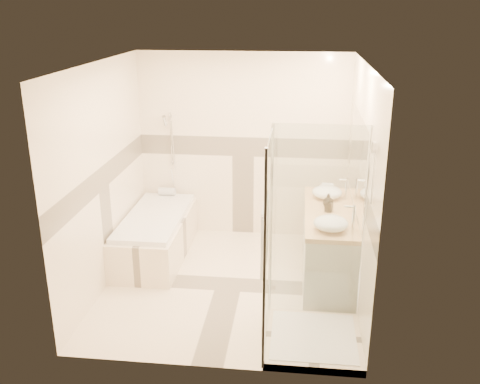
# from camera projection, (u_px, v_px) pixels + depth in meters

# --- Properties ---
(room) EXTENTS (2.82, 3.02, 2.52)m
(room) POSITION_uv_depth(u_px,v_px,m) (233.00, 181.00, 5.77)
(room) COLOR #FEE8CA
(room) RESTS_ON ground
(bathtub) EXTENTS (0.75, 1.70, 0.56)m
(bathtub) POSITION_uv_depth(u_px,v_px,m) (156.00, 233.00, 6.80)
(bathtub) COLOR #FFE9CB
(bathtub) RESTS_ON ground
(vanity) EXTENTS (0.58, 1.62, 0.85)m
(vanity) POSITION_uv_depth(u_px,v_px,m) (328.00, 244.00, 6.21)
(vanity) COLOR white
(vanity) RESTS_ON ground
(shower_enclosure) EXTENTS (0.96, 0.93, 2.04)m
(shower_enclosure) POSITION_uv_depth(u_px,v_px,m) (303.00, 293.00, 5.02)
(shower_enclosure) COLOR #FFE9CB
(shower_enclosure) RESTS_ON ground
(vessel_sink_near) EXTENTS (0.36, 0.36, 0.14)m
(vessel_sink_near) POSITION_uv_depth(u_px,v_px,m) (327.00, 192.00, 6.44)
(vessel_sink_near) COLOR white
(vessel_sink_near) RESTS_ON vanity
(vessel_sink_far) EXTENTS (0.36, 0.36, 0.15)m
(vessel_sink_far) POSITION_uv_depth(u_px,v_px,m) (331.00, 223.00, 5.53)
(vessel_sink_far) COLOR white
(vessel_sink_far) RESTS_ON vanity
(faucet_near) EXTENTS (0.10, 0.03, 0.25)m
(faucet_near) POSITION_uv_depth(u_px,v_px,m) (346.00, 187.00, 6.39)
(faucet_near) COLOR silver
(faucet_near) RESTS_ON vanity
(faucet_far) EXTENTS (0.12, 0.03, 0.28)m
(faucet_far) POSITION_uv_depth(u_px,v_px,m) (353.00, 216.00, 5.47)
(faucet_far) COLOR silver
(faucet_far) RESTS_ON vanity
(amenity_bottle_a) EXTENTS (0.09, 0.10, 0.17)m
(amenity_bottle_a) POSITION_uv_depth(u_px,v_px,m) (329.00, 205.00, 6.01)
(amenity_bottle_a) COLOR black
(amenity_bottle_a) RESTS_ON vanity
(amenity_bottle_b) EXTENTS (0.16, 0.16, 0.16)m
(amenity_bottle_b) POSITION_uv_depth(u_px,v_px,m) (328.00, 200.00, 6.14)
(amenity_bottle_b) COLOR black
(amenity_bottle_b) RESTS_ON vanity
(folded_towels) EXTENTS (0.20, 0.27, 0.08)m
(folded_towels) POSITION_uv_depth(u_px,v_px,m) (326.00, 189.00, 6.65)
(folded_towels) COLOR silver
(folded_towels) RESTS_ON vanity
(rolled_towel) EXTENTS (0.23, 0.11, 0.11)m
(rolled_towel) POSITION_uv_depth(u_px,v_px,m) (167.00, 191.00, 7.39)
(rolled_towel) COLOR silver
(rolled_towel) RESTS_ON bathtub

